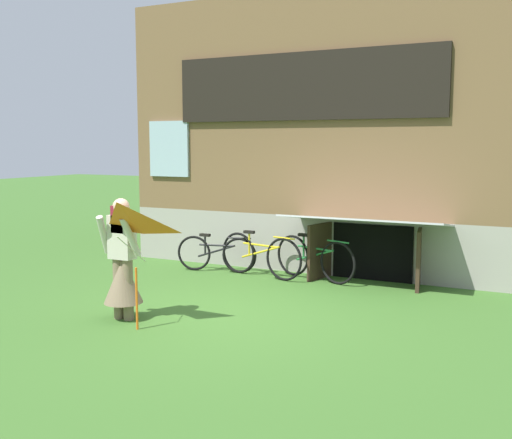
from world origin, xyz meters
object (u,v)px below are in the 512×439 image
Objects in this scene: bicycle_yellow at (260,255)px; bicycle_black at (216,253)px; kite at (118,233)px; bicycle_green at (314,258)px; person at (122,269)px.

bicycle_yellow is 1.15× the size of bicycle_black.
kite reaches higher than bicycle_green.
person reaches higher than bicycle_green.
bicycle_green reaches higher than bicycle_black.
bicycle_green is (1.09, 3.92, -0.88)m from kite.
kite is 3.83m from bicycle_yellow.
bicycle_green is 1.09× the size of bicycle_black.
bicycle_green is 0.95× the size of bicycle_yellow.
person is 0.87m from kite.
bicycle_black is (-1.87, -0.16, -0.04)m from bicycle_green.
bicycle_yellow is (-0.95, -0.19, 0.01)m from bicycle_green.
bicycle_black is at bearing -169.49° from bicycle_yellow.
bicycle_black is at bearing 73.89° from person.
bicycle_yellow is 0.92m from bicycle_black.
kite is at bearing -88.82° from bicycle_black.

